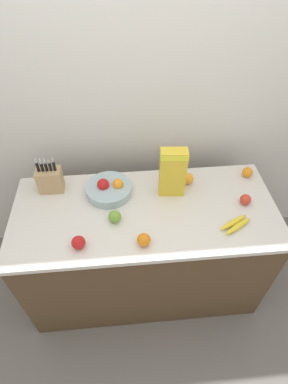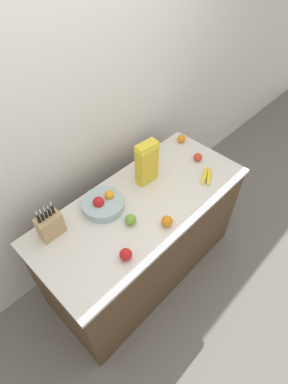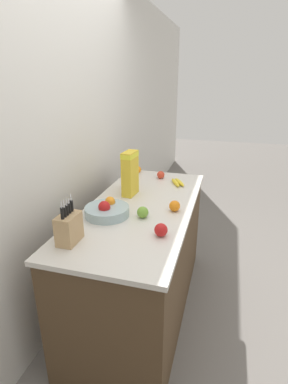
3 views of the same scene
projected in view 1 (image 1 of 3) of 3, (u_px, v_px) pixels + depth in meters
ground_plane at (145, 280)px, 2.47m from camera, size 14.00×14.00×0.00m
wall_back at (137, 101)px, 1.93m from camera, size 9.00×0.06×2.60m
counter at (145, 250)px, 2.15m from camera, size 1.63×0.72×0.89m
knife_block at (50, 180)px, 1.90m from camera, size 0.15×0.09×0.26m
cereal_box at (173, 171)px, 1.81m from camera, size 0.17×0.09×0.34m
fruit_bowl at (109, 189)px, 1.91m from camera, size 0.29×0.29×0.11m
banana_bunch at (236, 224)px, 1.73m from camera, size 0.21×0.15×0.03m
apple_front at (78, 243)px, 1.62m from camera, size 0.08×0.08×0.08m
apple_rightmost at (115, 217)px, 1.75m from camera, size 0.07×0.07×0.07m
apple_leftmost at (246, 200)px, 1.85m from camera, size 0.07×0.07×0.07m
orange_near_bowl at (247, 172)px, 2.02m from camera, size 0.07×0.07×0.07m
orange_front_left at (144, 240)px, 1.63m from camera, size 0.08×0.08×0.08m
orange_by_cereal at (188, 178)px, 1.97m from camera, size 0.08×0.08×0.08m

